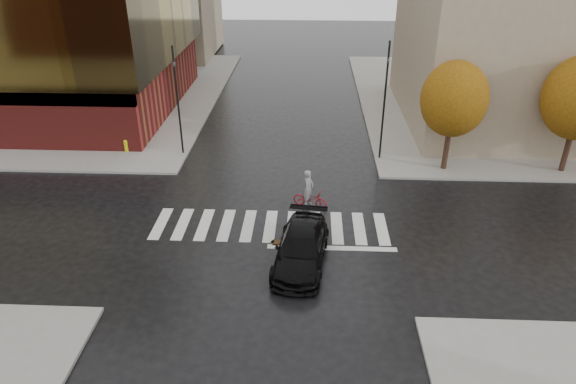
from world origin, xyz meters
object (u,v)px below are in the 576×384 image
sedan (301,248)px  cyclist (310,195)px  traffic_light_ne (385,94)px  fire_hydrant (126,145)px  traffic_light_nw (177,95)px

sedan → cyclist: 4.98m
traffic_light_ne → fire_hydrant: bearing=5.7°
traffic_light_nw → sedan: bearing=45.6°
cyclist → fire_hydrant: size_ratio=2.61×
cyclist → traffic_light_nw: bearing=72.2°
sedan → fire_hydrant: bearing=141.9°
fire_hydrant → cyclist: bearing=-28.8°
sedan → traffic_light_nw: bearing=131.3°
sedan → traffic_light_nw: (-7.90, 11.47, 3.22)m
cyclist → traffic_light_ne: 8.47m
cyclist → fire_hydrant: (-11.92, 6.56, -0.13)m
sedan → cyclist: cyclist is taller
traffic_light_ne → sedan: bearing=73.9°
sedan → cyclist: (0.32, 4.97, -0.03)m
cyclist → traffic_light_nw: traffic_light_nw is taller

